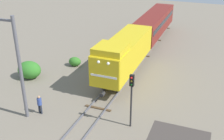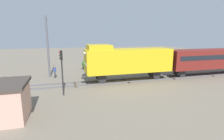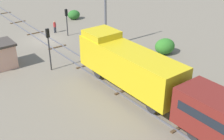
% 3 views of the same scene
% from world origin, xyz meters
% --- Properties ---
extents(locomotive, '(2.90, 11.60, 4.60)m').
position_xyz_m(locomotive, '(0.00, 16.55, 2.77)').
color(locomotive, gold).
rests_on(locomotive, railway_track).
extents(passenger_car_leading, '(2.84, 14.00, 3.66)m').
position_xyz_m(passenger_car_leading, '(0.00, 29.89, 2.52)').
color(passenger_car_leading, maroon).
rests_on(passenger_car_leading, railway_track).
extents(traffic_signal_mid, '(0.32, 0.34, 4.48)m').
position_xyz_m(traffic_signal_mid, '(3.40, 8.49, 3.10)').
color(traffic_signal_mid, '#262628').
rests_on(traffic_signal_mid, ground).
extents(worker_by_signal, '(0.38, 0.38, 1.70)m').
position_xyz_m(worker_by_signal, '(-4.20, 7.44, 1.00)').
color(worker_by_signal, '#262B38').
rests_on(worker_by_signal, ground).
extents(catenary_mast, '(1.94, 0.28, 8.47)m').
position_xyz_m(catenary_mast, '(-5.06, 6.69, 4.48)').
color(catenary_mast, '#595960').
rests_on(catenary_mast, ground).
extents(bush_near, '(1.44, 1.17, 1.04)m').
position_xyz_m(bush_near, '(-6.19, 17.24, 0.52)').
color(bush_near, '#337426').
rests_on(bush_near, ground).
extents(bush_far, '(2.52, 2.06, 1.83)m').
position_xyz_m(bush_far, '(-9.12, 12.74, 0.92)').
color(bush_far, '#307526').
rests_on(bush_far, ground).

